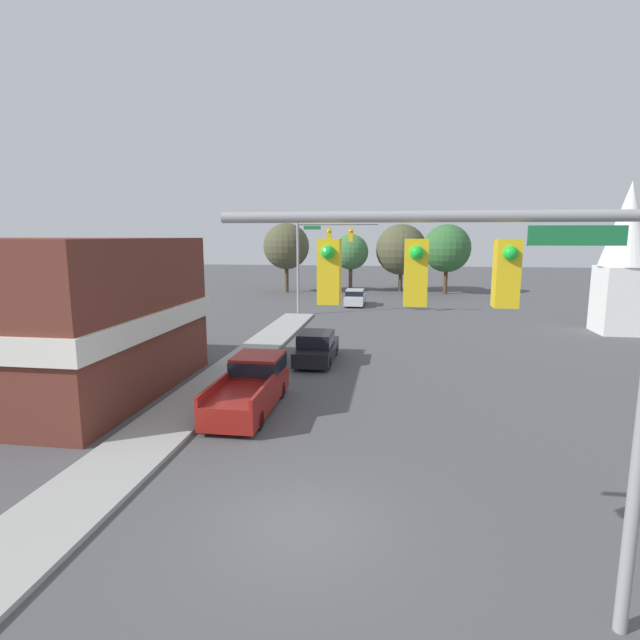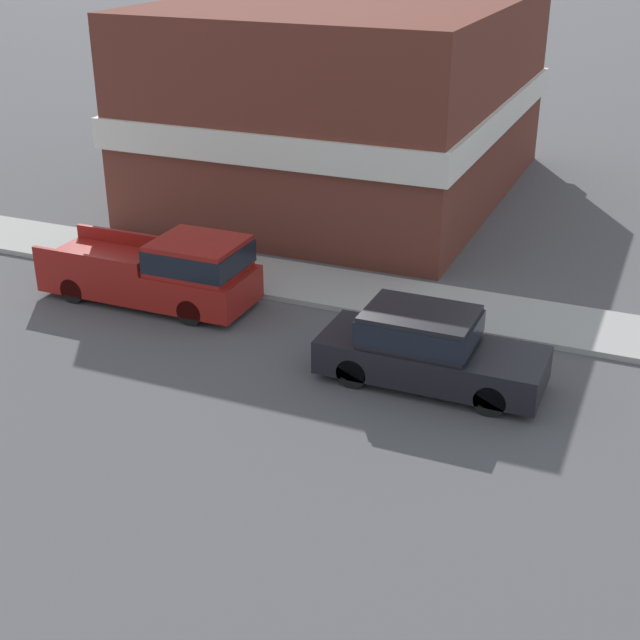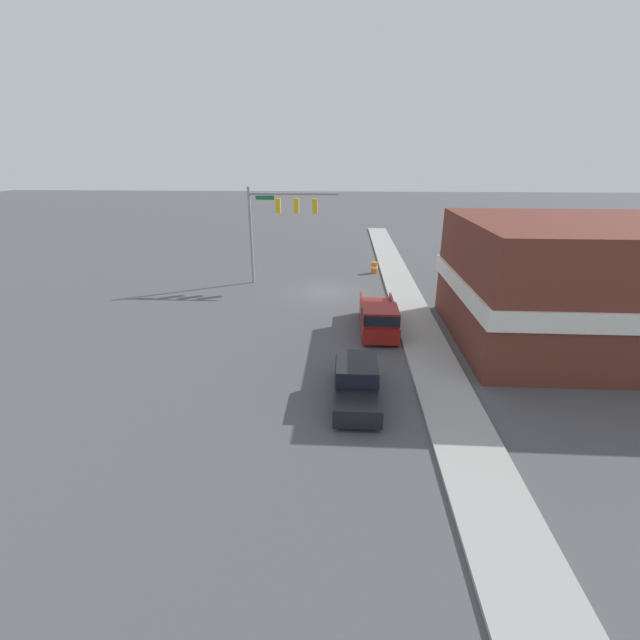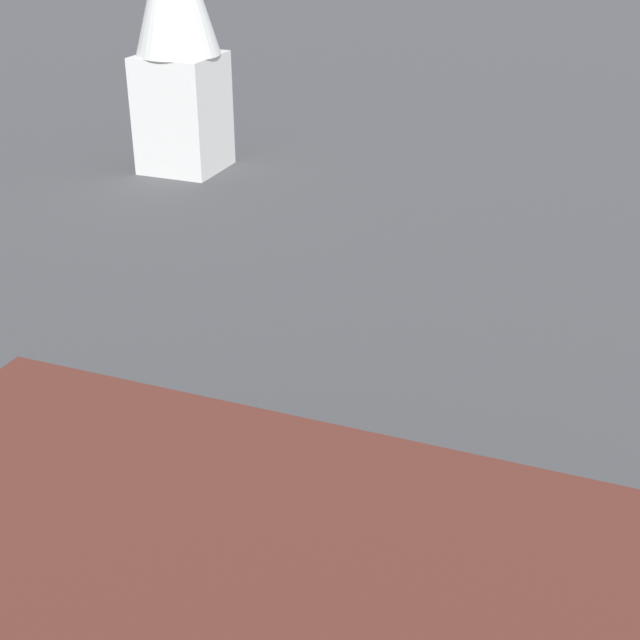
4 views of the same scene
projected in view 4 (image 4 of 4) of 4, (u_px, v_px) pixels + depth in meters
car_lead at (198, 475)px, 16.42m from camera, size 1.81×4.70×1.61m
pickup_truck_parked at (593, 634)px, 12.90m from camera, size 1.95×5.51×1.82m
church_steeple at (177, 34)px, 33.78m from camera, size 3.26×3.26×10.04m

